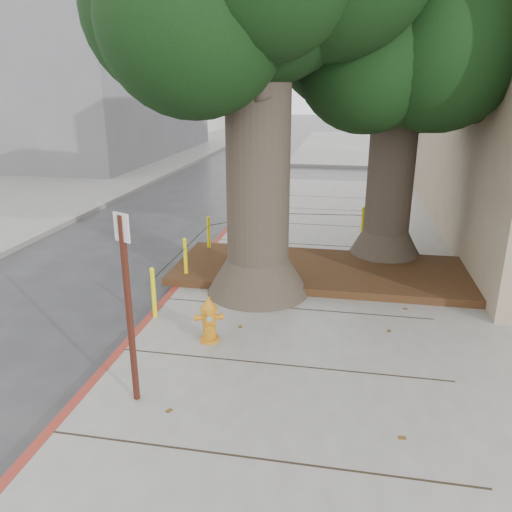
{
  "coord_description": "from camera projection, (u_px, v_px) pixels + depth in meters",
  "views": [
    {
      "loc": [
        1.35,
        -6.44,
        4.08
      ],
      "look_at": [
        -0.23,
        2.11,
        1.1
      ],
      "focal_mm": 35.0,
      "sensor_mm": 36.0,
      "label": 1
    }
  ],
  "objects": [
    {
      "name": "car_red",
      "position": [
        487.0,
        165.0,
        23.12
      ],
      "size": [
        3.53,
        1.62,
        1.12
      ],
      "primitive_type": "imported",
      "rotation": [
        0.0,
        0.0,
        1.44
      ],
      "color": "#99220D",
      "rests_on": "ground"
    },
    {
      "name": "building_far_white",
      "position": [
        169.0,
        49.0,
        49.9
      ],
      "size": [
        12.0,
        18.0,
        15.0
      ],
      "primitive_type": "cube",
      "color": "silver",
      "rests_on": "ground"
    },
    {
      "name": "planter_bed",
      "position": [
        321.0,
        271.0,
        10.94
      ],
      "size": [
        6.4,
        2.6,
        0.16
      ],
      "primitive_type": "cube",
      "color": "black",
      "rests_on": "sidewalk_main"
    },
    {
      "name": "building_far_grey",
      "position": [
        67.0,
        50.0,
        28.65
      ],
      "size": [
        12.0,
        16.0,
        12.0
      ],
      "primitive_type": "cube",
      "color": "slate",
      "rests_on": "ground"
    },
    {
      "name": "tree_near",
      "position": [
        279.0,
        4.0,
        8.41
      ],
      "size": [
        4.5,
        3.8,
        7.68
      ],
      "color": "#4C3F33",
      "rests_on": "sidewalk_main"
    },
    {
      "name": "fire_hydrant",
      "position": [
        209.0,
        320.0,
        7.98
      ],
      "size": [
        0.41,
        0.4,
        0.77
      ],
      "rotation": [
        0.0,
        0.0,
        0.29
      ],
      "color": "orange",
      "rests_on": "sidewalk_main"
    },
    {
      "name": "signpost",
      "position": [
        128.0,
        300.0,
        6.14
      ],
      "size": [
        0.24,
        0.12,
        2.53
      ],
      "rotation": [
        0.0,
        0.0,
        -0.43
      ],
      "color": "#471911",
      "rests_on": "sidewalk_main"
    },
    {
      "name": "car_dark",
      "position": [
        74.0,
        156.0,
        26.27
      ],
      "size": [
        2.0,
        4.13,
        1.16
      ],
      "primitive_type": "imported",
      "rotation": [
        0.0,
        0.0,
        0.1
      ],
      "color": "black",
      "rests_on": "ground"
    },
    {
      "name": "bollard_ring",
      "position": [
        247.0,
        241.0,
        11.55
      ],
      "size": [
        3.79,
        5.39,
        0.95
      ],
      "color": "yellow",
      "rests_on": "sidewalk_main"
    },
    {
      "name": "car_silver",
      "position": [
        440.0,
        164.0,
        23.7
      ],
      "size": [
        3.36,
        1.63,
        1.11
      ],
      "primitive_type": "imported",
      "rotation": [
        0.0,
        0.0,
        1.47
      ],
      "color": "#B3B2B8",
      "rests_on": "ground"
    },
    {
      "name": "ground",
      "position": [
        246.0,
        370.0,
        7.54
      ],
      "size": [
        140.0,
        140.0,
        0.0
      ],
      "primitive_type": "plane",
      "color": "#28282B",
      "rests_on": "ground"
    },
    {
      "name": "curb_red",
      "position": [
        174.0,
        292.0,
        10.19
      ],
      "size": [
        0.14,
        26.0,
        0.16
      ],
      "primitive_type": "cube",
      "color": "maroon",
      "rests_on": "ground"
    },
    {
      "name": "sidewalk_far",
      "position": [
        418.0,
        147.0,
        34.39
      ],
      "size": [
        16.0,
        20.0,
        0.15
      ],
      "primitive_type": "cube",
      "color": "slate",
      "rests_on": "ground"
    },
    {
      "name": "tree_far",
      "position": [
        419.0,
        38.0,
        10.41
      ],
      "size": [
        4.5,
        3.8,
        7.17
      ],
      "color": "#4C3F33",
      "rests_on": "sidewalk_main"
    }
  ]
}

